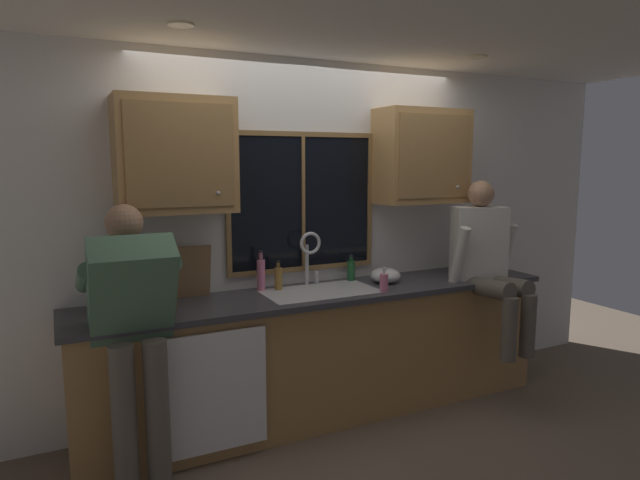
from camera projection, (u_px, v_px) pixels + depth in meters
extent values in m
cube|color=silver|center=(305.00, 235.00, 4.12)|extent=(5.81, 0.12, 2.55)
cylinder|color=#FFEAB2|center=(181.00, 25.00, 2.90)|extent=(0.14, 0.14, 0.01)
cylinder|color=#FFEAB2|center=(477.00, 57.00, 3.80)|extent=(0.14, 0.14, 0.01)
cube|color=black|center=(303.00, 202.00, 4.00)|extent=(1.10, 0.02, 0.95)
cube|color=olive|center=(303.00, 134.00, 3.92)|extent=(1.17, 0.02, 0.04)
cube|color=olive|center=(303.00, 268.00, 4.06)|extent=(1.17, 0.02, 0.04)
cube|color=olive|center=(228.00, 205.00, 3.74)|extent=(0.03, 0.02, 0.95)
cube|color=olive|center=(370.00, 200.00, 4.24)|extent=(0.03, 0.02, 0.95)
cube|color=olive|center=(303.00, 202.00, 3.99)|extent=(0.02, 0.02, 0.95)
cube|color=#A07744|center=(325.00, 355.00, 3.93)|extent=(3.41, 0.58, 0.88)
cube|color=#38383D|center=(327.00, 294.00, 3.84)|extent=(3.47, 0.62, 0.04)
cube|color=white|center=(218.00, 392.00, 3.26)|extent=(0.60, 0.02, 0.74)
cube|color=#B2844C|center=(175.00, 155.00, 3.40)|extent=(0.73, 0.33, 0.72)
cube|color=#9D7443|center=(181.00, 155.00, 3.25)|extent=(0.65, 0.01, 0.62)
sphere|color=#B2B2B7|center=(218.00, 193.00, 3.37)|extent=(0.02, 0.02, 0.02)
cube|color=#B2844C|center=(421.00, 157.00, 4.23)|extent=(0.73, 0.33, 0.72)
cube|color=#9D7443|center=(435.00, 156.00, 4.07)|extent=(0.65, 0.01, 0.62)
sphere|color=#B2B2B7|center=(458.00, 187.00, 4.20)|extent=(0.02, 0.02, 0.02)
cube|color=#B7B7BC|center=(320.00, 293.00, 3.83)|extent=(0.80, 0.46, 0.02)
cube|color=#9C9CA0|center=(294.00, 310.00, 3.76)|extent=(0.36, 0.42, 0.20)
cube|color=#9C9CA0|center=(345.00, 303.00, 3.93)|extent=(0.36, 0.42, 0.20)
cube|color=#B7B7BC|center=(320.00, 306.00, 3.84)|extent=(0.04, 0.42, 0.20)
cylinder|color=silver|center=(307.00, 265.00, 4.00)|extent=(0.03, 0.03, 0.30)
torus|color=silver|center=(310.00, 243.00, 3.93)|extent=(0.16, 0.02, 0.16)
cylinder|color=silver|center=(317.00, 277.00, 4.05)|extent=(0.03, 0.03, 0.09)
cylinder|color=#595147|center=(125.00, 425.00, 2.89)|extent=(0.13, 0.13, 0.88)
cylinder|color=#595147|center=(158.00, 419.00, 2.96)|extent=(0.13, 0.13, 0.88)
cube|color=#4C7259|center=(132.00, 290.00, 2.95)|extent=(0.44, 0.47, 0.61)
sphere|color=#A57A5B|center=(124.00, 223.00, 3.06)|extent=(0.21, 0.21, 0.21)
cylinder|color=#4C7259|center=(85.00, 278.00, 3.00)|extent=(0.09, 0.52, 0.26)
cylinder|color=#4C7259|center=(166.00, 271.00, 3.20)|extent=(0.09, 0.52, 0.26)
cylinder|color=#595147|center=(489.00, 288.00, 4.01)|extent=(0.14, 0.43, 0.16)
cylinder|color=#595147|center=(507.00, 286.00, 4.08)|extent=(0.14, 0.43, 0.16)
cylinder|color=#595147|center=(509.00, 329.00, 3.85)|extent=(0.11, 0.11, 0.46)
cylinder|color=#595147|center=(528.00, 326.00, 3.93)|extent=(0.11, 0.11, 0.46)
cube|color=beige|center=(479.00, 243.00, 4.20)|extent=(0.45, 0.33, 0.56)
sphere|color=#A57A5B|center=(481.00, 194.00, 4.14)|extent=(0.20, 0.20, 0.20)
cylinder|color=beige|center=(459.00, 257.00, 4.06)|extent=(0.08, 0.20, 0.47)
cylinder|color=beige|center=(505.00, 252.00, 4.26)|extent=(0.08, 0.20, 0.47)
cube|color=olive|center=(166.00, 292.00, 3.36)|extent=(0.12, 0.18, 0.25)
cylinder|color=black|center=(160.00, 270.00, 3.27)|extent=(0.02, 0.05, 0.09)
cylinder|color=black|center=(166.00, 271.00, 3.29)|extent=(0.02, 0.04, 0.08)
cylinder|color=black|center=(172.00, 271.00, 3.31)|extent=(0.02, 0.04, 0.06)
cube|color=#997047|center=(192.00, 272.00, 3.62)|extent=(0.24, 0.09, 0.36)
ellipsoid|color=silver|center=(385.00, 276.00, 4.10)|extent=(0.23, 0.23, 0.11)
cylinder|color=pink|center=(384.00, 283.00, 3.80)|extent=(0.06, 0.06, 0.13)
cylinder|color=silver|center=(384.00, 271.00, 3.79)|extent=(0.02, 0.02, 0.04)
cylinder|color=silver|center=(386.00, 268.00, 3.77)|extent=(0.01, 0.04, 0.01)
cylinder|color=#1E592D|center=(351.00, 271.00, 4.16)|extent=(0.06, 0.06, 0.15)
cylinder|color=#184724|center=(351.00, 259.00, 4.15)|extent=(0.03, 0.03, 0.04)
cylinder|color=black|center=(351.00, 256.00, 4.14)|extent=(0.03, 0.03, 0.01)
cylinder|color=olive|center=(278.00, 279.00, 3.87)|extent=(0.06, 0.06, 0.16)
cylinder|color=brown|center=(278.00, 265.00, 3.85)|extent=(0.03, 0.03, 0.04)
cylinder|color=black|center=(278.00, 262.00, 3.85)|extent=(0.03, 0.03, 0.01)
cylinder|color=pink|center=(261.00, 276.00, 3.83)|extent=(0.06, 0.06, 0.22)
cylinder|color=#AD5B7A|center=(261.00, 256.00, 3.81)|extent=(0.03, 0.03, 0.05)
cylinder|color=black|center=(261.00, 252.00, 3.80)|extent=(0.03, 0.03, 0.01)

